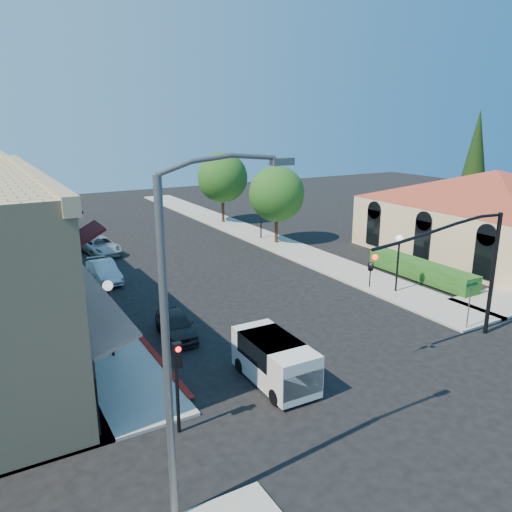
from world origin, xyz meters
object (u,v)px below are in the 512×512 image
street_tree_b (222,178)px  white_van (275,359)px  signal_mast_arm (465,259)px  lamppost_right_far (261,208)px  cobra_streetlight (179,331)px  secondary_signal (177,371)px  parked_car_b (104,272)px  street_tree_a (277,194)px  parked_car_a (176,325)px  conifer_far (475,161)px  lamppost_left_near (109,299)px  lamppost_right_near (399,249)px  parked_car_d (100,246)px  street_name_sign (470,298)px  lamppost_left_far (55,235)px  parked_car_c (100,270)px

street_tree_b → white_van: (-12.29, -29.37, -3.50)m
signal_mast_arm → lamppost_right_far: bearing=83.3°
street_tree_b → cobra_streetlight: bearing=-117.8°
secondary_signal → parked_car_b: 17.76m
street_tree_a → parked_car_a: size_ratio=1.78×
conifer_far → white_van: conifer_far is taller
lamppost_left_near → signal_mast_arm: bearing=-24.4°
lamppost_right_far → street_tree_b: bearing=87.9°
white_van → parked_car_a: 6.32m
street_tree_a → lamppost_right_near: size_ratio=1.82×
signal_mast_arm → parked_car_d: bearing=113.5°
street_name_sign → parked_car_d: (-12.30, 23.80, -1.04)m
street_tree_b → parked_car_d: street_tree_b is taller
lamppost_left_far → lamppost_left_near: bearing=-90.0°
signal_mast_arm → lamppost_left_far: 25.07m
street_tree_a → lamppost_right_near: street_tree_a is taller
parked_car_b → lamppost_left_far: bearing=126.2°
conifer_far → white_van: size_ratio=2.66×
white_van → parked_car_a: (-1.82, 6.04, -0.43)m
street_name_sign → lamppost_right_far: (1.00, 21.80, 1.04)m
white_van → parked_car_c: 17.59m
white_van → lamppost_right_near: bearing=24.1°
lamppost_right_near → parked_car_d: lamppost_right_near is taller
lamppost_left_near → lamppost_right_near: (17.00, 0.00, 0.00)m
signal_mast_arm → parked_car_c: signal_mast_arm is taller
parked_car_c → parked_car_d: (1.40, 6.00, 0.13)m
conifer_far → cobra_streetlight: conifer_far is taller
lamppost_right_far → parked_car_b: bearing=-161.2°
secondary_signal → parked_car_b: size_ratio=0.82×
street_name_sign → street_tree_a: bearing=86.2°
conifer_far → street_tree_a: (-19.20, 4.00, -2.17)m
signal_mast_arm → lamppost_left_far: signal_mast_arm is taller
conifer_far → street_tree_a: size_ratio=1.70×
secondary_signal → lamppost_left_far: size_ratio=0.93×
lamppost_left_far → street_tree_a: bearing=0.0°
parked_car_d → cobra_streetlight: bearing=-105.3°
lamppost_right_far → signal_mast_arm: bearing=-96.7°
secondary_signal → cobra_streetlight: cobra_streetlight is taller
signal_mast_arm → cobra_streetlight: cobra_streetlight is taller
street_tree_a → cobra_streetlight: 29.99m
street_tree_a → lamppost_right_near: bearing=-91.2°
cobra_streetlight → parked_car_d: (4.35, 28.00, -4.61)m
street_tree_a → parked_car_c: size_ratio=1.79×
lamppost_right_near → lamppost_right_far: bearing=90.0°
white_van → parked_car_c: size_ratio=1.14×
cobra_streetlight → parked_car_d: cobra_streetlight is taller
street_tree_a → parked_car_c: street_tree_a is taller
cobra_streetlight → parked_car_a: bearing=70.2°
street_name_sign → parked_car_b: 21.70m
street_tree_b → parked_car_d: 15.36m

